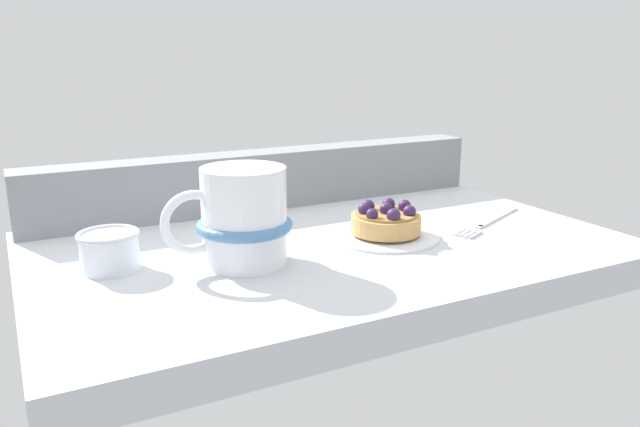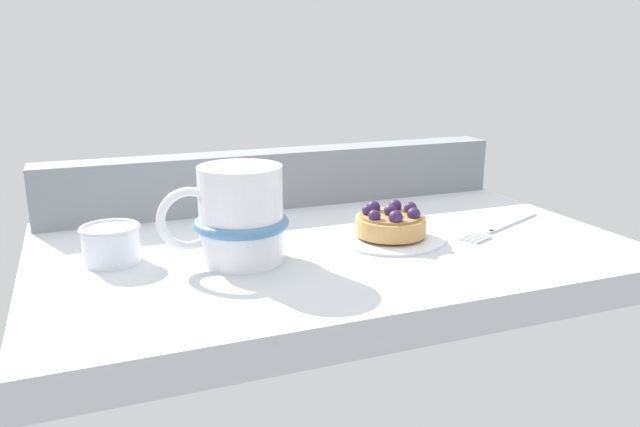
{
  "view_description": "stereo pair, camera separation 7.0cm",
  "coord_description": "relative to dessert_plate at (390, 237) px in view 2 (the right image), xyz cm",
  "views": [
    {
      "loc": [
        -33.36,
        -62.17,
        22.44
      ],
      "look_at": [
        -2.26,
        -2.41,
        4.21
      ],
      "focal_mm": 35.01,
      "sensor_mm": 36.0,
      "label": 1
    },
    {
      "loc": [
        -27.02,
        -65.06,
        22.44
      ],
      "look_at": [
        -2.26,
        -2.41,
        4.21
      ],
      "focal_mm": 35.01,
      "sensor_mm": 36.0,
      "label": 2
    }
  ],
  "objects": [
    {
      "name": "coffee_mug",
      "position": [
        -18.51,
        -0.78,
        4.73
      ],
      "size": [
        13.92,
        10.16,
        10.35
      ],
      "color": "white",
      "rests_on": "ground_plane"
    },
    {
      "name": "dessert_plate",
      "position": [
        0.0,
        0.0,
        0.0
      ],
      "size": [
        13.1,
        13.1,
        0.69
      ],
      "color": "silver",
      "rests_on": "ground_plane"
    },
    {
      "name": "dessert_fork",
      "position": [
        15.57,
        -0.96,
        -0.02
      ],
      "size": [
        16.37,
        8.64,
        0.6
      ],
      "color": "silver",
      "rests_on": "ground_plane"
    },
    {
      "name": "ground_plane",
      "position": [
        -6.88,
        2.02,
        -2.16
      ],
      "size": [
        67.61,
        42.74,
        3.67
      ],
      "primitive_type": "cube",
      "color": "silver"
    },
    {
      "name": "window_rail_back",
      "position": [
        -6.88,
        20.71,
        3.66
      ],
      "size": [
        66.25,
        5.34,
        7.96
      ],
      "primitive_type": "cube",
      "color": "gray",
      "rests_on": "ground_plane"
    },
    {
      "name": "raspberry_tart",
      "position": [
        0.01,
        0.01,
        1.79
      ],
      "size": [
        8.4,
        8.4,
        3.66
      ],
      "color": "tan",
      "rests_on": "dessert_plate"
    },
    {
      "name": "sugar_bowl",
      "position": [
        -31.38,
        3.64,
        1.88
      ],
      "size": [
        6.38,
        6.38,
        4.11
      ],
      "color": "silver",
      "rests_on": "ground_plane"
    }
  ]
}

